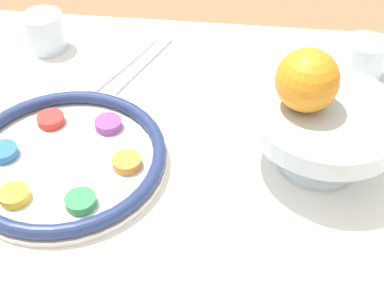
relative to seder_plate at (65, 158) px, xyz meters
name	(u,v)px	position (x,y,z in m)	size (l,w,h in m)	color
seder_plate	(65,158)	(0.00, 0.00, 0.00)	(0.30, 0.30, 0.03)	silver
fruit_stand	(326,122)	(0.37, 0.05, 0.06)	(0.21, 0.21, 0.10)	silver
orange_fruit	(307,80)	(0.33, 0.05, 0.13)	(0.09, 0.09, 0.09)	orange
napkin_roll	(297,284)	(0.33, -0.18, 0.01)	(0.20, 0.07, 0.05)	white
cup_near	(363,59)	(0.45, 0.28, 0.02)	(0.07, 0.07, 0.07)	silver
cup_mid	(45,32)	(-0.13, 0.30, 0.02)	(0.07, 0.07, 0.07)	silver
fork_left	(125,63)	(0.03, 0.27, -0.01)	(0.10, 0.19, 0.01)	silver
fork_right	(141,64)	(0.06, 0.27, -0.01)	(0.09, 0.19, 0.01)	silver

